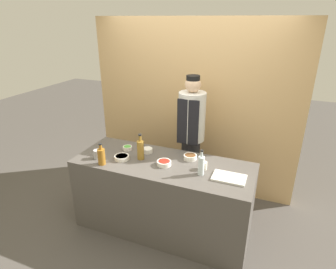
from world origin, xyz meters
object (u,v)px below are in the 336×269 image
(cutting_board, at_px, (229,178))
(bottle_amber, at_px, (101,156))
(sauce_bowl_red, at_px, (164,163))
(chef_center, at_px, (191,138))
(bottle_vinegar, at_px, (141,149))
(sauce_bowl_white, at_px, (147,150))
(sauce_bowl_green, at_px, (127,148))
(sauce_bowl_yellow, at_px, (122,157))
(cup_cream, at_px, (204,165))
(cup_steel, at_px, (97,154))
(sauce_bowl_brown, at_px, (190,157))
(bottle_clear, at_px, (201,165))

(cutting_board, height_order, bottle_amber, bottle_amber)
(sauce_bowl_red, bearing_deg, bottle_amber, -160.10)
(cutting_board, xyz_separation_m, chef_center, (-0.62, 0.68, 0.06))
(cutting_board, distance_m, chef_center, 0.92)
(bottle_vinegar, height_order, bottle_amber, bottle_vinegar)
(sauce_bowl_white, xyz_separation_m, bottle_vinegar, (0.00, -0.18, 0.09))
(sauce_bowl_white, relative_size, sauce_bowl_green, 1.07)
(sauce_bowl_green, bearing_deg, sauce_bowl_yellow, -75.04)
(cutting_board, relative_size, cup_cream, 3.91)
(bottle_amber, height_order, cup_steel, bottle_amber)
(sauce_bowl_white, relative_size, sauce_bowl_brown, 0.79)
(sauce_bowl_red, height_order, sauce_bowl_yellow, sauce_bowl_red)
(sauce_bowl_white, relative_size, chef_center, 0.07)
(sauce_bowl_white, bearing_deg, bottle_vinegar, -88.95)
(chef_center, bearing_deg, sauce_bowl_brown, -73.34)
(bottle_vinegar, distance_m, chef_center, 0.75)
(sauce_bowl_green, relative_size, sauce_bowl_brown, 0.74)
(cup_steel, bearing_deg, sauce_bowl_white, 37.19)
(sauce_bowl_white, height_order, bottle_amber, bottle_amber)
(sauce_bowl_brown, height_order, bottle_amber, bottle_amber)
(bottle_amber, xyz_separation_m, cup_cream, (1.06, 0.31, -0.06))
(sauce_bowl_brown, bearing_deg, chef_center, 106.66)
(sauce_bowl_yellow, relative_size, cup_steel, 1.64)
(sauce_bowl_white, height_order, cup_cream, cup_cream)
(cup_steel, bearing_deg, sauce_bowl_red, 9.92)
(cup_cream, bearing_deg, bottle_vinegar, -176.75)
(sauce_bowl_white, bearing_deg, bottle_amber, -126.76)
(bottle_amber, bearing_deg, cup_steel, 142.67)
(bottle_amber, distance_m, chef_center, 1.17)
(cutting_board, distance_m, bottle_clear, 0.30)
(sauce_bowl_white, xyz_separation_m, cup_cream, (0.73, -0.14, 0.01))
(sauce_bowl_yellow, bearing_deg, chef_center, 50.75)
(cutting_board, bearing_deg, cup_cream, 162.65)
(bottle_clear, height_order, cup_cream, bottle_clear)
(bottle_clear, bearing_deg, cup_steel, -175.41)
(bottle_vinegar, bearing_deg, bottle_clear, -6.05)
(bottle_clear, bearing_deg, sauce_bowl_brown, 125.95)
(bottle_vinegar, relative_size, chef_center, 0.17)
(bottle_vinegar, relative_size, cup_cream, 3.63)
(sauce_bowl_white, xyz_separation_m, sauce_bowl_red, (0.31, -0.22, -0.00))
(bottle_clear, height_order, cup_steel, bottle_clear)
(bottle_amber, height_order, chef_center, chef_center)
(sauce_bowl_brown, bearing_deg, sauce_bowl_white, -177.39)
(bottle_clear, bearing_deg, sauce_bowl_red, 174.82)
(cup_cream, xyz_separation_m, chef_center, (-0.33, 0.59, 0.03))
(bottle_amber, relative_size, cup_steel, 2.41)
(cup_steel, relative_size, chef_center, 0.06)
(bottle_vinegar, distance_m, bottle_amber, 0.43)
(sauce_bowl_red, xyz_separation_m, cup_steel, (-0.77, -0.13, 0.02))
(sauce_bowl_green, bearing_deg, sauce_bowl_red, -18.68)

